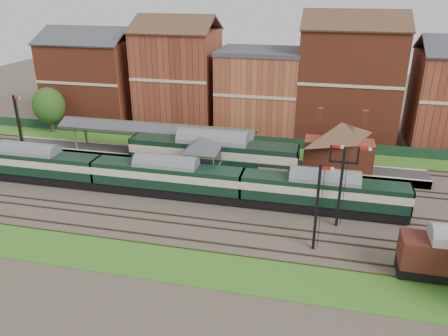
% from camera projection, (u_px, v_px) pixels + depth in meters
% --- Properties ---
extents(ground, '(160.00, 160.00, 0.00)m').
position_uv_depth(ground, '(221.00, 201.00, 46.83)').
color(ground, '#473D33').
rests_on(ground, ground).
extents(grass_back, '(90.00, 4.50, 0.06)m').
position_uv_depth(grass_back, '(248.00, 150.00, 61.16)').
color(grass_back, '#2D6619').
rests_on(grass_back, ground).
extents(grass_front, '(90.00, 5.00, 0.06)m').
position_uv_depth(grass_front, '(187.00, 265.00, 36.07)').
color(grass_front, '#2D6619').
rests_on(grass_front, ground).
extents(fence, '(90.00, 0.12, 1.50)m').
position_uv_depth(fence, '(250.00, 140.00, 62.68)').
color(fence, '#193823').
rests_on(fence, ground).
extents(platform, '(55.00, 3.40, 1.00)m').
position_uv_depth(platform, '(201.00, 160.00, 56.43)').
color(platform, '#2D2D2D').
rests_on(platform, ground).
extents(signal_box, '(5.40, 5.40, 6.00)m').
position_uv_depth(signal_box, '(202.00, 160.00, 49.13)').
color(signal_box, '#5B694B').
rests_on(signal_box, ground).
extents(brick_hut, '(3.20, 2.64, 2.94)m').
position_uv_depth(brick_hut, '(272.00, 183.00, 48.23)').
color(brick_hut, maroon).
rests_on(brick_hut, ground).
extents(station_building, '(8.10, 8.10, 5.90)m').
position_uv_depth(station_building, '(339.00, 145.00, 51.51)').
color(station_building, brown).
rests_on(station_building, platform).
extents(canopy, '(26.00, 3.89, 4.08)m').
position_uv_depth(canopy, '(156.00, 126.00, 56.09)').
color(canopy, '#464A2E').
rests_on(canopy, platform).
extents(semaphore_bracket, '(3.60, 0.25, 8.18)m').
position_uv_depth(semaphore_bracket, '(341.00, 182.00, 40.26)').
color(semaphore_bracket, black).
rests_on(semaphore_bracket, ground).
extents(semaphore_platform_end, '(1.23, 0.25, 8.00)m').
position_uv_depth(semaphore_platform_end, '(19.00, 123.00, 58.67)').
color(semaphore_platform_end, black).
rests_on(semaphore_platform_end, ground).
extents(semaphore_siding, '(1.23, 0.25, 8.00)m').
position_uv_depth(semaphore_siding, '(317.00, 207.00, 36.84)').
color(semaphore_siding, black).
rests_on(semaphore_siding, ground).
extents(town_backdrop, '(69.00, 10.00, 16.00)m').
position_uv_depth(town_backdrop, '(258.00, 87.00, 66.55)').
color(town_backdrop, brown).
rests_on(town_backdrop, ground).
extents(dmu_train, '(49.89, 2.63, 3.83)m').
position_uv_depth(dmu_train, '(167.00, 177.00, 47.23)').
color(dmu_train, black).
rests_on(dmu_train, ground).
extents(platform_railcar, '(20.21, 3.18, 4.65)m').
position_uv_depth(platform_railcar, '(213.00, 154.00, 52.14)').
color(platform_railcar, black).
rests_on(platform_railcar, ground).
extents(goods_van_b, '(6.01, 2.60, 3.65)m').
position_uv_depth(goods_van_b, '(440.00, 256.00, 33.84)').
color(goods_van_b, black).
rests_on(goods_van_b, ground).
extents(tree_back, '(4.84, 4.84, 7.07)m').
position_uv_depth(tree_back, '(49.00, 106.00, 66.73)').
color(tree_back, '#382619').
rests_on(tree_back, ground).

